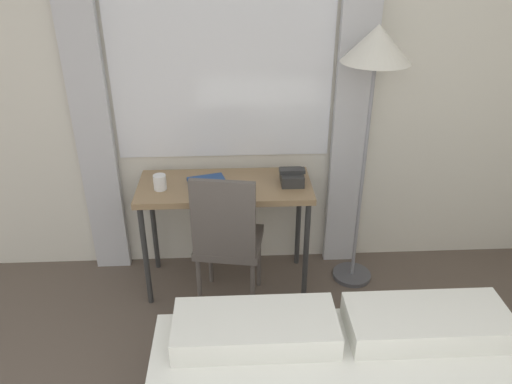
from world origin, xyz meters
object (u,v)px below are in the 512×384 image
at_px(mug, 160,182).
at_px(telephone, 292,177).
at_px(desk_chair, 227,236).
at_px(standing_lamp, 375,63).
at_px(book, 207,182).
at_px(desk, 225,195).

bearing_deg(mug, telephone, 3.38).
height_order(desk_chair, mug, desk_chair).
bearing_deg(standing_lamp, telephone, -179.38).
relative_size(standing_lamp, book, 6.47).
height_order(standing_lamp, book, standing_lamp).
bearing_deg(mug, desk_chair, -27.80).
xyz_separation_m(desk_chair, standing_lamp, (0.88, 0.27, 0.99)).
distance_m(desk, mug, 0.43).
xyz_separation_m(desk, standing_lamp, (0.89, 0.01, 0.84)).
relative_size(telephone, mug, 1.88).
xyz_separation_m(standing_lamp, telephone, (-0.46, -0.01, -0.72)).
distance_m(telephone, book, 0.54).
distance_m(standing_lamp, book, 1.25).
xyz_separation_m(desk_chair, telephone, (0.42, 0.27, 0.27)).
xyz_separation_m(desk_chair, book, (-0.12, 0.28, 0.24)).
distance_m(desk_chair, telephone, 0.57).
bearing_deg(standing_lamp, desk_chair, -162.92).
relative_size(desk_chair, telephone, 5.40).
relative_size(desk, book, 4.10).
bearing_deg(mug, book, 11.70).
height_order(desk, standing_lamp, standing_lamp).
relative_size(standing_lamp, telephone, 9.63).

